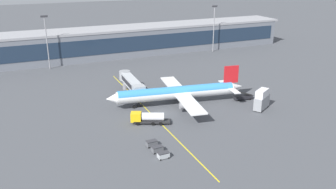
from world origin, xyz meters
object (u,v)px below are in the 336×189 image
(fuel_tanker, at_px, (148,118))
(baggage_cart_1, at_px, (157,149))
(belt_loader, at_px, (243,97))
(catering_lift, at_px, (262,100))
(baggage_cart_0, at_px, (163,155))
(main_airliner, at_px, (177,93))
(baggage_cart_2, at_px, (152,143))

(fuel_tanker, relative_size, baggage_cart_1, 3.98)
(belt_loader, height_order, catering_lift, catering_lift)
(baggage_cart_0, distance_m, baggage_cart_1, 3.20)
(belt_loader, distance_m, catering_lift, 9.19)
(belt_loader, height_order, baggage_cart_1, belt_loader)
(main_airliner, height_order, catering_lift, main_airliner)
(fuel_tanker, xyz_separation_m, catering_lift, (35.21, -4.06, 1.32))
(main_airliner, xyz_separation_m, fuel_tanker, (-13.64, -9.90, -2.18))
(main_airliner, distance_m, baggage_cart_2, 28.78)
(main_airliner, bearing_deg, catering_lift, -32.91)
(fuel_tanker, relative_size, belt_loader, 1.55)
(fuel_tanker, height_order, baggage_cart_2, fuel_tanker)
(main_airliner, xyz_separation_m, belt_loader, (21.26, -5.00, -2.93))
(catering_lift, height_order, baggage_cart_0, catering_lift)
(main_airliner, xyz_separation_m, baggage_cart_0, (-17.21, -29.00, -3.14))
(main_airliner, xyz_separation_m, baggage_cart_1, (-17.37, -25.81, -3.14))
(fuel_tanker, relative_size, catering_lift, 1.53)
(main_airliner, distance_m, catering_lift, 25.70)
(belt_loader, relative_size, baggage_cart_1, 2.57)
(belt_loader, xyz_separation_m, baggage_cart_2, (-38.79, -17.61, -0.21))
(baggage_cart_0, bearing_deg, baggage_cart_1, 92.92)
(main_airliner, bearing_deg, fuel_tanker, -144.03)
(main_airliner, height_order, baggage_cart_1, main_airliner)
(main_airliner, relative_size, belt_loader, 6.30)
(belt_loader, bearing_deg, baggage_cart_1, -151.70)
(baggage_cart_2, bearing_deg, belt_loader, 24.41)
(fuel_tanker, bearing_deg, main_airliner, 35.97)
(catering_lift, bearing_deg, main_airliner, 147.09)
(fuel_tanker, bearing_deg, baggage_cart_0, -100.57)
(baggage_cart_1, height_order, baggage_cart_2, same)
(catering_lift, xyz_separation_m, baggage_cart_2, (-39.10, -8.65, -2.28))
(belt_loader, height_order, baggage_cart_2, belt_loader)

